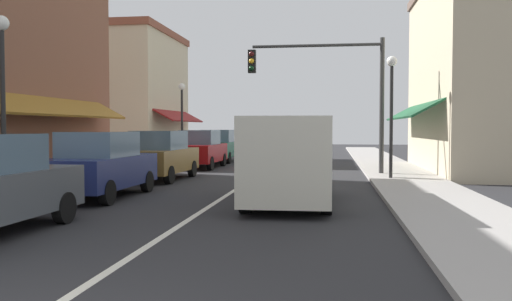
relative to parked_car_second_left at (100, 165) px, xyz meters
name	(u,v)px	position (x,y,z in m)	size (l,w,h in m)	color
ground_plane	(260,174)	(3.25, 7.85, -0.88)	(80.00, 80.00, 0.00)	#28282B
sidewalk_left	(130,171)	(-2.25, 7.85, -0.82)	(2.60, 56.00, 0.12)	gray
sidewalk_right	(399,174)	(8.75, 7.85, -0.82)	(2.60, 56.00, 0.12)	#A39E99
lane_center_stripe	(260,174)	(3.25, 7.85, -0.88)	(0.14, 52.00, 0.01)	silver
storefront_right_block	(480,74)	(12.23, 9.85, 3.24)	(5.66, 10.20, 8.23)	#BCAD8E
storefront_far_left	(132,95)	(-6.01, 17.85, 3.01)	(6.25, 8.20, 7.77)	beige
parked_car_second_left	(100,165)	(0.00, 0.00, 0.00)	(1.82, 4.12, 1.77)	navy
parked_car_third_left	(160,156)	(0.03, 4.94, 0.00)	(1.87, 4.15, 1.77)	brown
parked_car_far_left	(200,149)	(0.07, 10.72, 0.00)	(1.81, 4.11, 1.77)	maroon
parked_car_distant_left	(219,146)	(-0.01, 15.15, 0.00)	(1.82, 4.12, 1.77)	#0F4C33
van_in_lane	(290,157)	(5.11, -0.41, 0.27)	(2.09, 5.22, 2.12)	beige
traffic_signal_mast_arm	(333,81)	(6.16, 7.57, 2.81)	(5.29, 0.50, 5.35)	#333333
street_lamp_left_near	(2,77)	(-1.67, -1.70, 2.21)	(0.36, 0.36, 4.55)	black
street_lamp_right_mid	(392,96)	(8.20, 5.64, 2.11)	(0.36, 0.36, 4.37)	black
street_lamp_left_far	(182,108)	(-1.78, 14.13, 2.03)	(0.36, 0.36, 4.25)	black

